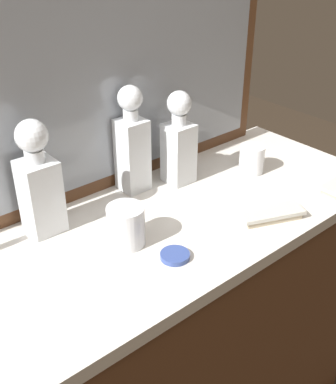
# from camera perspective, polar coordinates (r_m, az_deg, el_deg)

# --- Properties ---
(dresser) EXTENTS (1.28, 0.52, 0.93)m
(dresser) POSITION_cam_1_polar(r_m,az_deg,el_deg) (1.53, 0.00, -17.87)
(dresser) COLOR brown
(dresser) RESTS_ON ground_plane
(dresser_mirror) EXTENTS (1.10, 0.03, 0.68)m
(dresser_mirror) POSITION_cam_1_polar(r_m,az_deg,el_deg) (1.26, -7.34, 14.49)
(dresser_mirror) COLOR brown
(dresser_mirror) RESTS_ON dresser
(crystal_decanter_far_right) EXTENTS (0.08, 0.08, 0.29)m
(crystal_decanter_far_right) POSITION_cam_1_polar(r_m,az_deg,el_deg) (1.17, -14.93, 0.43)
(crystal_decanter_far_right) COLOR white
(crystal_decanter_far_right) RESTS_ON dresser
(crystal_decanter_center) EXTENTS (0.07, 0.07, 0.30)m
(crystal_decanter_center) POSITION_cam_1_polar(r_m,az_deg,el_deg) (1.31, -4.26, 5.09)
(crystal_decanter_center) COLOR white
(crystal_decanter_center) RESTS_ON dresser
(crystal_decanter_front) EXTENTS (0.07, 0.07, 0.27)m
(crystal_decanter_front) POSITION_cam_1_polar(r_m,az_deg,el_deg) (1.35, 1.28, 5.36)
(crystal_decanter_front) COLOR white
(crystal_decanter_front) RESTS_ON dresser
(crystal_tumbler_front) EXTENTS (0.07, 0.07, 0.08)m
(crystal_tumbler_front) POSITION_cam_1_polar(r_m,az_deg,el_deg) (1.45, 9.85, 3.71)
(crystal_tumbler_front) COLOR white
(crystal_tumbler_front) RESTS_ON dresser
(crystal_tumbler_left) EXTENTS (0.09, 0.09, 0.10)m
(crystal_tumbler_left) POSITION_cam_1_polar(r_m,az_deg,el_deg) (1.12, -4.97, -4.17)
(crystal_tumbler_left) COLOR white
(crystal_tumbler_left) RESTS_ON dresser
(silver_brush_front) EXTENTS (0.18, 0.12, 0.02)m
(silver_brush_front) POSITION_cam_1_polar(r_m,az_deg,el_deg) (1.25, 12.06, -2.61)
(silver_brush_front) COLOR #B7A88C
(silver_brush_front) RESTS_ON dresser
(porcelain_dish) EXTENTS (0.07, 0.07, 0.01)m
(porcelain_dish) POSITION_cam_1_polar(r_m,az_deg,el_deg) (1.09, 0.82, -7.52)
(porcelain_dish) COLOR #33478C
(porcelain_dish) RESTS_ON dresser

